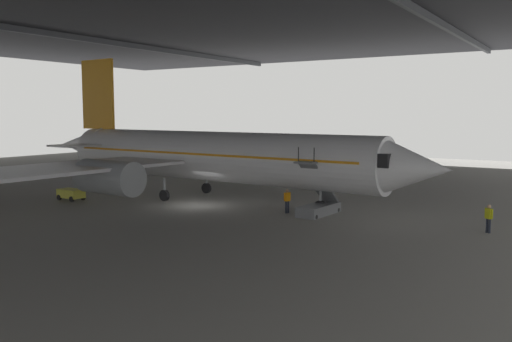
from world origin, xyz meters
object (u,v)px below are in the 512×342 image
at_px(crew_worker_near_nose, 489,217).
at_px(crew_worker_by_stairs, 287,199).
at_px(boarding_stairs, 318,204).
at_px(baggage_tug, 71,194).
at_px(airplane_main, 206,156).

relative_size(crew_worker_near_nose, crew_worker_by_stairs, 0.99).
distance_m(boarding_stairs, crew_worker_near_nose, 11.07).
bearing_deg(baggage_tug, boarding_stairs, -75.98).
bearing_deg(crew_worker_near_nose, crew_worker_by_stairs, 93.25).
bearing_deg(crew_worker_near_nose, airplane_main, 86.93).
height_order(airplane_main, crew_worker_by_stairs, airplane_main).
bearing_deg(crew_worker_by_stairs, baggage_tug, 103.60).
relative_size(airplane_main, crew_worker_by_stairs, 22.76).
bearing_deg(baggage_tug, airplane_main, -55.82).
relative_size(airplane_main, baggage_tug, 17.51).
distance_m(crew_worker_near_nose, crew_worker_by_stairs, 13.19).
relative_size(airplane_main, crew_worker_near_nose, 22.89).
bearing_deg(airplane_main, crew_worker_near_nose, -93.07).
bearing_deg(baggage_tug, crew_worker_by_stairs, -76.40).
bearing_deg(airplane_main, boarding_stairs, -96.63).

